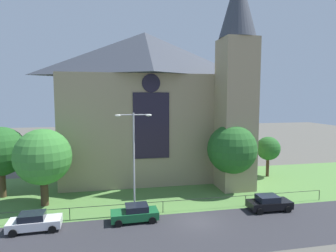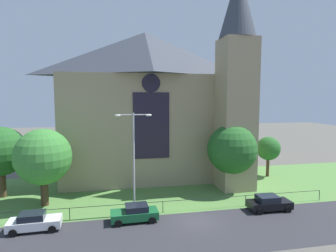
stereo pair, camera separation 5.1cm
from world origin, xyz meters
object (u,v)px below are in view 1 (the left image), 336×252
Objects in this scene: streetlamp_near at (134,152)px; parked_car_white at (34,222)px; tree_left_near at (43,157)px; parked_car_green at (135,213)px; tree_left_far at (1,152)px; parked_car_black at (269,203)px; church_building at (151,103)px; tree_right_near at (232,149)px; tree_right_far at (268,149)px.

streetlamp_near reaches higher than parked_car_white.
tree_left_near is 1.87× the size of parked_car_green.
parked_car_black is (27.12, -9.29, -4.42)m from tree_left_far.
streetlamp_near is at bearing -94.63° from parked_car_green.
parked_car_green is (-0.07, -1.32, -5.30)m from streetlamp_near.
parked_car_black is (21.98, -5.72, -4.32)m from tree_left_near.
church_building is 21.33m from parked_car_white.
streetlamp_near is 2.29× the size of parked_car_green.
parked_car_green is at bearing -179.02° from parked_car_black.
tree_right_near is (20.77, 0.58, -0.03)m from tree_left_near.
tree_left_near is at bearing -168.95° from tree_right_far.
parked_car_black is at bearing -14.59° from tree_left_near.
streetlamp_near reaches higher than tree_right_far.
tree_left_near reaches higher than tree_left_far.
tree_right_near reaches higher than parked_car_white.
streetlamp_near is at bearing 175.22° from parked_car_black.
church_building is at bearing 167.72° from tree_right_far.
tree_left_near is (-12.40, -9.04, -5.20)m from church_building.
tree_left_far is 0.99× the size of tree_left_near.
parked_car_green is (13.95, -9.24, -4.42)m from tree_left_far.
tree_right_near reaches higher than tree_left_near.
tree_right_near is 1.88× the size of parked_car_black.
church_building is at bearing 75.29° from streetlamp_near.
parked_car_green is at bearing -32.74° from tree_left_near.
tree_right_near is at bearing 15.18° from parked_car_white.
church_building is 20.01m from parked_car_black.
tree_right_near is at bearing -6.59° from tree_left_far.
parked_car_black is at bearing -6.00° from streetlamp_near.
parked_car_white is at bearing -170.22° from streetlamp_near.
tree_left_near is at bearing 166.62° from parked_car_black.
streetlamp_near is (14.02, -7.92, 0.88)m from tree_left_far.
tree_right_far is 22.81m from parked_car_green.
streetlamp_near is at bearing -104.71° from church_building.
streetlamp_near is at bearing -153.12° from tree_right_far.
tree_left_near reaches higher than parked_car_green.
tree_left_near is (5.14, -3.57, -0.09)m from tree_left_far.
streetlamp_near is at bearing -26.07° from tree_left_near.
tree_left_far is 1.85× the size of parked_car_white.
tree_left_near is at bearing 91.70° from parked_car_white.
church_building is at bearing 124.21° from parked_car_black.
tree_right_near is at bearing 22.51° from streetlamp_near.
parked_car_white is (-8.49, -1.46, -5.30)m from streetlamp_near.
tree_left_far is 17.31m from parked_car_green.
tree_left_far reaches higher than parked_car_black.
streetlamp_near is 14.20m from parked_car_black.
tree_right_near is at bearing -45.29° from church_building.
tree_left_far is at bearing 162.30° from parked_car_black.
tree_left_near is 1.00× the size of tree_right_near.
church_building is 3.29× the size of tree_left_far.
parked_car_green is at bearing -150.21° from tree_right_far.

